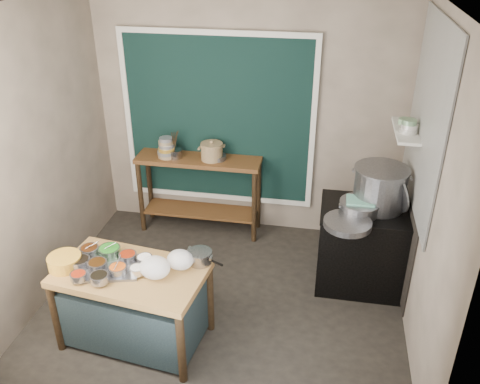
% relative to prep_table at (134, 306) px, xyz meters
% --- Properties ---
extents(floor, '(3.50, 3.00, 0.02)m').
position_rel_prep_table_xyz_m(floor, '(0.65, 0.65, -0.39)').
color(floor, '#2C2821').
rests_on(floor, ground).
extents(back_wall, '(3.50, 0.02, 2.80)m').
position_rel_prep_table_xyz_m(back_wall, '(0.65, 2.16, 1.02)').
color(back_wall, gray).
rests_on(back_wall, floor).
extents(left_wall, '(0.02, 3.00, 2.80)m').
position_rel_prep_table_xyz_m(left_wall, '(-1.11, 0.65, 1.02)').
color(left_wall, gray).
rests_on(left_wall, floor).
extents(right_wall, '(0.02, 3.00, 2.80)m').
position_rel_prep_table_xyz_m(right_wall, '(2.41, 0.65, 1.02)').
color(right_wall, gray).
rests_on(right_wall, floor).
extents(ceiling, '(3.50, 3.00, 0.02)m').
position_rel_prep_table_xyz_m(ceiling, '(0.65, 0.65, 2.43)').
color(ceiling, gray).
rests_on(ceiling, back_wall).
extents(curtain_panel, '(2.10, 0.02, 1.90)m').
position_rel_prep_table_xyz_m(curtain_panel, '(0.30, 2.12, 0.98)').
color(curtain_panel, black).
rests_on(curtain_panel, back_wall).
extents(curtain_frame, '(2.22, 0.03, 2.02)m').
position_rel_prep_table_xyz_m(curtain_frame, '(0.30, 2.11, 0.98)').
color(curtain_frame, beige).
rests_on(curtain_frame, back_wall).
extents(tile_panel, '(0.02, 1.70, 1.70)m').
position_rel_prep_table_xyz_m(tile_panel, '(2.38, 1.20, 1.48)').
color(tile_panel, '#B2B2AA').
rests_on(tile_panel, right_wall).
extents(soot_patch, '(0.01, 1.30, 1.30)m').
position_rel_prep_table_xyz_m(soot_patch, '(2.39, 1.30, 0.32)').
color(soot_patch, black).
rests_on(soot_patch, right_wall).
extents(wall_shelf, '(0.22, 0.70, 0.03)m').
position_rel_prep_table_xyz_m(wall_shelf, '(2.28, 1.50, 1.23)').
color(wall_shelf, beige).
rests_on(wall_shelf, right_wall).
extents(prep_table, '(1.33, 0.88, 0.75)m').
position_rel_prep_table_xyz_m(prep_table, '(0.00, 0.00, 0.00)').
color(prep_table, olive).
rests_on(prep_table, floor).
extents(back_counter, '(1.45, 0.40, 0.95)m').
position_rel_prep_table_xyz_m(back_counter, '(0.10, 1.93, 0.10)').
color(back_counter, brown).
rests_on(back_counter, floor).
extents(stove_block, '(0.90, 0.68, 0.85)m').
position_rel_prep_table_xyz_m(stove_block, '(2.00, 1.20, 0.05)').
color(stove_block, black).
rests_on(stove_block, floor).
extents(stove_top, '(0.92, 0.69, 0.03)m').
position_rel_prep_table_xyz_m(stove_top, '(2.00, 1.20, 0.49)').
color(stove_top, black).
rests_on(stove_top, stove_block).
extents(condiment_tray, '(0.59, 0.48, 0.02)m').
position_rel_prep_table_xyz_m(condiment_tray, '(-0.19, -0.01, 0.39)').
color(condiment_tray, gray).
rests_on(condiment_tray, prep_table).
extents(condiment_bowls, '(0.68, 0.54, 0.08)m').
position_rel_prep_table_xyz_m(condiment_bowls, '(-0.22, 0.01, 0.43)').
color(condiment_bowls, gray).
rests_on(condiment_bowls, condiment_tray).
extents(yellow_basin, '(0.34, 0.34, 0.11)m').
position_rel_prep_table_xyz_m(yellow_basin, '(-0.56, -0.04, 0.43)').
color(yellow_basin, gold).
rests_on(yellow_basin, prep_table).
extents(saucepan, '(0.28, 0.28, 0.12)m').
position_rel_prep_table_xyz_m(saucepan, '(0.55, 0.22, 0.43)').
color(saucepan, gray).
rests_on(saucepan, prep_table).
extents(plastic_bag_a, '(0.32, 0.30, 0.19)m').
position_rel_prep_table_xyz_m(plastic_bag_a, '(0.24, -0.04, 0.47)').
color(plastic_bag_a, white).
rests_on(plastic_bag_a, prep_table).
extents(plastic_bag_b, '(0.26, 0.24, 0.17)m').
position_rel_prep_table_xyz_m(plastic_bag_b, '(0.41, 0.12, 0.46)').
color(plastic_bag_b, white).
rests_on(plastic_bag_b, prep_table).
extents(bowl_stack, '(0.21, 0.21, 0.24)m').
position_rel_prep_table_xyz_m(bowl_stack, '(-0.27, 1.90, 0.68)').
color(bowl_stack, tan).
rests_on(bowl_stack, back_counter).
extents(utensil_cup, '(0.19, 0.19, 0.10)m').
position_rel_prep_table_xyz_m(utensil_cup, '(-0.16, 1.90, 0.62)').
color(utensil_cup, gray).
rests_on(utensil_cup, back_counter).
extents(ceramic_crock, '(0.35, 0.35, 0.18)m').
position_rel_prep_table_xyz_m(ceramic_crock, '(0.27, 1.92, 0.66)').
color(ceramic_crock, '#90714F').
rests_on(ceramic_crock, back_counter).
extents(wide_bowl, '(0.26, 0.26, 0.05)m').
position_rel_prep_table_xyz_m(wide_bowl, '(0.32, 1.93, 0.60)').
color(wide_bowl, gray).
rests_on(wide_bowl, back_counter).
extents(stock_pot, '(0.61, 0.61, 0.42)m').
position_rel_prep_table_xyz_m(stock_pot, '(2.08, 1.27, 0.71)').
color(stock_pot, gray).
rests_on(stock_pot, stove_top).
extents(pot_lid, '(0.24, 0.41, 0.40)m').
position_rel_prep_table_xyz_m(pot_lid, '(2.25, 1.23, 0.70)').
color(pot_lid, gray).
rests_on(pot_lid, stove_top).
extents(steamer, '(0.51, 0.51, 0.13)m').
position_rel_prep_table_xyz_m(steamer, '(1.90, 1.10, 0.57)').
color(steamer, gray).
rests_on(steamer, stove_top).
extents(green_cloth, '(0.26, 0.20, 0.02)m').
position_rel_prep_table_xyz_m(green_cloth, '(1.90, 1.10, 0.64)').
color(green_cloth, '#5FAF90').
rests_on(green_cloth, steamer).
extents(shallow_pan, '(0.52, 0.52, 0.06)m').
position_rel_prep_table_xyz_m(shallow_pan, '(1.79, 0.85, 0.53)').
color(shallow_pan, gray).
rests_on(shallow_pan, stove_top).
extents(shelf_bowl_stack, '(0.16, 0.16, 0.13)m').
position_rel_prep_table_xyz_m(shelf_bowl_stack, '(2.28, 1.41, 1.30)').
color(shelf_bowl_stack, silver).
rests_on(shelf_bowl_stack, wall_shelf).
extents(shelf_bowl_green, '(0.16, 0.16, 0.05)m').
position_rel_prep_table_xyz_m(shelf_bowl_green, '(2.28, 1.66, 1.26)').
color(shelf_bowl_green, gray).
rests_on(shelf_bowl_green, wall_shelf).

